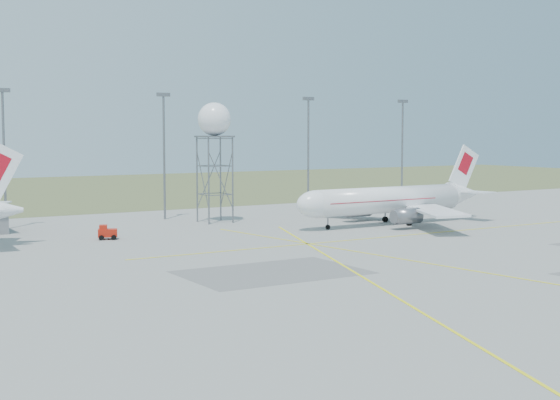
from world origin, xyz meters
TOP-DOWN VIEW (x-y plane):
  - ground at (0.00, 0.00)m, footprint 400.00×400.00m
  - grass_strip at (0.00, 140.00)m, footprint 400.00×120.00m
  - mast_a at (-35.00, 66.00)m, footprint 2.20×0.50m
  - mast_b at (-10.00, 66.00)m, footprint 2.20×0.50m
  - mast_c at (18.00, 66.00)m, footprint 2.20×0.50m
  - mast_d at (40.00, 66.00)m, footprint 2.20×0.50m
  - taxi_sign_near at (55.60, 72.00)m, footprint 1.60×0.17m
  - taxi_sign_far at (62.60, 72.00)m, footprint 1.60×0.17m
  - airliner_main at (16.63, 41.11)m, footprint 35.68×34.73m
  - radar_tower at (-4.99, 57.78)m, footprint 5.19×5.19m
  - baggage_tug at (-26.07, 47.44)m, footprint 2.88×2.64m

SIDE VIEW (x-z plane):
  - ground at x=0.00m, z-range 0.00..0.00m
  - grass_strip at x=0.00m, z-range 0.00..0.03m
  - baggage_tug at x=-26.07m, z-range -0.23..1.69m
  - taxi_sign_near at x=55.60m, z-range 0.29..1.49m
  - taxi_sign_far at x=62.60m, z-range 0.29..1.49m
  - airliner_main at x=16.63m, z-range -2.35..9.80m
  - radar_tower at x=-4.99m, z-range 1.15..19.93m
  - mast_a at x=-35.00m, z-range 1.82..22.32m
  - mast_b at x=-10.00m, z-range 1.82..22.32m
  - mast_c at x=18.00m, z-range 1.82..22.32m
  - mast_d at x=40.00m, z-range 1.82..22.32m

